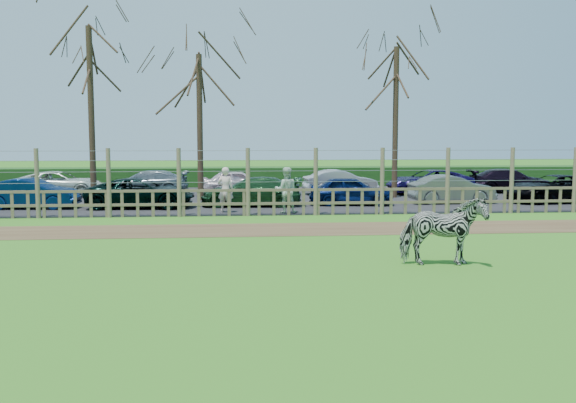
{
  "coord_description": "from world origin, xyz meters",
  "views": [
    {
      "loc": [
        -0.54,
        -15.44,
        2.99
      ],
      "look_at": [
        1.0,
        2.5,
        1.1
      ],
      "focal_mm": 40.0,
      "sensor_mm": 36.0,
      "label": 1
    }
  ],
  "objects": [
    {
      "name": "car_13",
      "position": [
        13.52,
        16.03,
        0.64
      ],
      "size": [
        4.28,
        2.08,
        1.2
      ],
      "primitive_type": "imported",
      "rotation": [
        0.0,
        0.0,
        1.47
      ],
      "color": "black",
      "rests_on": "asphalt"
    },
    {
      "name": "visitor_a",
      "position": [
        -0.83,
        8.85,
        0.9
      ],
      "size": [
        0.73,
        0.59,
        1.72
      ],
      "primitive_type": "imported",
      "rotation": [
        0.0,
        0.0,
        2.83
      ],
      "color": "beige",
      "rests_on": "asphalt"
    },
    {
      "name": "car_3",
      "position": [
        0.2,
        10.92,
        0.64
      ],
      "size": [
        4.22,
        1.89,
        1.2
      ],
      "primitive_type": "imported",
      "rotation": [
        0.0,
        0.0,
        4.66
      ],
      "color": "#1B4322",
      "rests_on": "asphalt"
    },
    {
      "name": "crow",
      "position": [
        6.11,
        6.49,
        0.1
      ],
      "size": [
        0.25,
        0.18,
        0.2
      ],
      "color": "black",
      "rests_on": "ground"
    },
    {
      "name": "zebra",
      "position": [
        4.21,
        -1.35,
        0.8
      ],
      "size": [
        1.95,
        1.01,
        1.6
      ],
      "primitive_type": "imported",
      "rotation": [
        0.0,
        0.0,
        1.49
      ],
      "color": "gray",
      "rests_on": "ground"
    },
    {
      "name": "car_5",
      "position": [
        8.83,
        11.35,
        0.64
      ],
      "size": [
        3.69,
        1.42,
        1.2
      ],
      "primitive_type": "imported",
      "rotation": [
        0.0,
        0.0,
        1.61
      ],
      "color": "slate",
      "rests_on": "asphalt"
    },
    {
      "name": "car_6",
      "position": [
        13.35,
        11.21,
        0.64
      ],
      "size": [
        4.5,
        2.41,
        1.2
      ],
      "primitive_type": "imported",
      "rotation": [
        0.0,
        0.0,
        4.81
      ],
      "color": "black",
      "rests_on": "asphalt"
    },
    {
      "name": "car_8",
      "position": [
        -8.82,
        15.9,
        0.64
      ],
      "size": [
        4.32,
        2.01,
        1.2
      ],
      "primitive_type": "imported",
      "rotation": [
        0.0,
        0.0,
        1.57
      ],
      "color": "silver",
      "rests_on": "asphalt"
    },
    {
      "name": "tree_right",
      "position": [
        7.0,
        14.0,
        5.24
      ],
      "size": [
        4.8,
        4.8,
        7.35
      ],
      "color": "#3D2B1E",
      "rests_on": "ground"
    },
    {
      "name": "car_12",
      "position": [
        9.18,
        15.67,
        0.64
      ],
      "size": [
        4.51,
        2.45,
        1.2
      ],
      "primitive_type": "imported",
      "rotation": [
        0.0,
        0.0,
        4.82
      ],
      "color": "#170D46",
      "rests_on": "asphalt"
    },
    {
      "name": "ground",
      "position": [
        0.0,
        0.0,
        0.0
      ],
      "size": [
        120.0,
        120.0,
        0.0
      ],
      "primitive_type": "plane",
      "color": "#5E9730",
      "rests_on": "ground"
    },
    {
      "name": "car_10",
      "position": [
        -0.3,
        16.16,
        0.64
      ],
      "size": [
        3.59,
        1.61,
        1.2
      ],
      "primitive_type": "imported",
      "rotation": [
        0.0,
        0.0,
        1.63
      ],
      "color": "silver",
      "rests_on": "asphalt"
    },
    {
      "name": "tree_left",
      "position": [
        -6.5,
        12.5,
        5.62
      ],
      "size": [
        4.8,
        4.8,
        7.88
      ],
      "color": "#3D2B1E",
      "rests_on": "ground"
    },
    {
      "name": "visitor_b",
      "position": [
        1.43,
        8.46,
        0.9
      ],
      "size": [
        0.87,
        0.7,
        1.72
      ],
      "primitive_type": "imported",
      "rotation": [
        0.0,
        0.0,
        3.08
      ],
      "color": "silver",
      "rests_on": "asphalt"
    },
    {
      "name": "car_2",
      "position": [
        -4.28,
        10.67,
        0.64
      ],
      "size": [
        4.41,
        2.2,
        1.2
      ],
      "primitive_type": "imported",
      "rotation": [
        0.0,
        0.0,
        1.52
      ],
      "color": "black",
      "rests_on": "asphalt"
    },
    {
      "name": "car_9",
      "position": [
        -4.79,
        16.24,
        0.64
      ],
      "size": [
        4.14,
        1.7,
        1.2
      ],
      "primitive_type": "imported",
      "rotation": [
        0.0,
        0.0,
        4.71
      ],
      "color": "slate",
      "rests_on": "asphalt"
    },
    {
      "name": "car_11",
      "position": [
        4.75,
        15.9,
        0.64
      ],
      "size": [
        3.74,
        1.6,
        1.2
      ],
      "primitive_type": "imported",
      "rotation": [
        0.0,
        0.0,
        1.66
      ],
      "color": "#BEB7BD",
      "rests_on": "asphalt"
    },
    {
      "name": "car_4",
      "position": [
        4.39,
        10.99,
        0.64
      ],
      "size": [
        3.67,
        1.84,
        1.2
      ],
      "primitive_type": "imported",
      "rotation": [
        0.0,
        0.0,
        1.45
      ],
      "color": "#081746",
      "rests_on": "asphalt"
    },
    {
      "name": "car_1",
      "position": [
        -8.57,
        10.8,
        0.64
      ],
      "size": [
        3.71,
        1.48,
        1.2
      ],
      "primitive_type": "imported",
      "rotation": [
        0.0,
        0.0,
        1.51
      ],
      "color": "#08214D",
      "rests_on": "asphalt"
    },
    {
      "name": "asphalt",
      "position": [
        0.0,
        14.5,
        0.02
      ],
      "size": [
        44.0,
        13.0,
        0.04
      ],
      "primitive_type": "cube",
      "color": "#232326",
      "rests_on": "ground"
    },
    {
      "name": "dirt_strip",
      "position": [
        0.0,
        4.5,
        0.01
      ],
      "size": [
        34.0,
        2.8,
        0.01
      ],
      "primitive_type": "cube",
      "color": "brown",
      "rests_on": "ground"
    },
    {
      "name": "hedge",
      "position": [
        0.0,
        21.5,
        0.55
      ],
      "size": [
        46.0,
        2.0,
        1.1
      ],
      "primitive_type": "cube",
      "color": "#1E4716",
      "rests_on": "ground"
    },
    {
      "name": "fence",
      "position": [
        0.0,
        8.0,
        0.8
      ],
      "size": [
        30.16,
        0.16,
        2.5
      ],
      "color": "brown",
      "rests_on": "ground"
    },
    {
      "name": "tree_mid",
      "position": [
        -2.0,
        13.5,
        4.87
      ],
      "size": [
        4.8,
        4.8,
        6.83
      ],
      "color": "#3D2B1E",
      "rests_on": "ground"
    }
  ]
}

